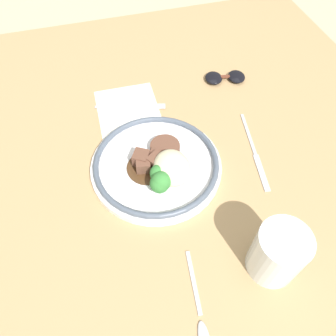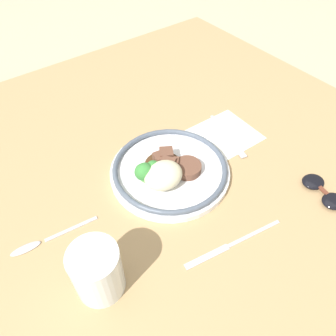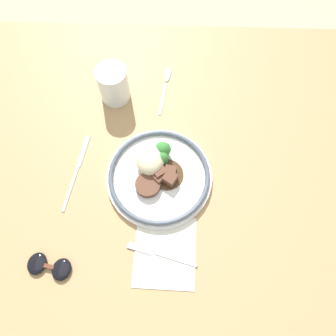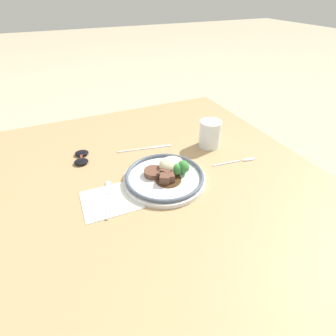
% 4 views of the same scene
% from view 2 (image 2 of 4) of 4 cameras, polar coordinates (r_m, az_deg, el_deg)
% --- Properties ---
extents(ground_plane, '(8.00, 8.00, 0.00)m').
position_cam_2_polar(ground_plane, '(0.80, 2.57, -1.85)').
color(ground_plane, tan).
extents(dining_table, '(1.14, 1.23, 0.04)m').
position_cam_2_polar(dining_table, '(0.78, 2.62, -0.78)').
color(dining_table, tan).
rests_on(dining_table, ground).
extents(napkin, '(0.17, 0.15, 0.00)m').
position_cam_2_polar(napkin, '(0.85, 9.47, 5.54)').
color(napkin, silver).
rests_on(napkin, dining_table).
extents(plate, '(0.27, 0.27, 0.06)m').
position_cam_2_polar(plate, '(0.73, 0.14, -0.52)').
color(plate, white).
rests_on(plate, dining_table).
extents(juice_glass, '(0.08, 0.08, 0.11)m').
position_cam_2_polar(juice_glass, '(0.58, -12.13, -17.42)').
color(juice_glass, orange).
rests_on(juice_glass, dining_table).
extents(fork, '(0.06, 0.17, 0.00)m').
position_cam_2_polar(fork, '(0.84, 10.79, 4.90)').
color(fork, '#B7B7BC').
rests_on(fork, napkin).
extents(knife, '(0.21, 0.05, 0.00)m').
position_cam_2_polar(knife, '(0.65, 10.86, -13.04)').
color(knife, '#B7B7BC').
rests_on(knife, dining_table).
extents(spoon, '(0.17, 0.03, 0.01)m').
position_cam_2_polar(spoon, '(0.69, -21.79, -12.09)').
color(spoon, '#B7B7BC').
rests_on(spoon, dining_table).
extents(sunglasses, '(0.07, 0.11, 0.02)m').
position_cam_2_polar(sunglasses, '(0.78, 25.39, -3.67)').
color(sunglasses, black).
rests_on(sunglasses, dining_table).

